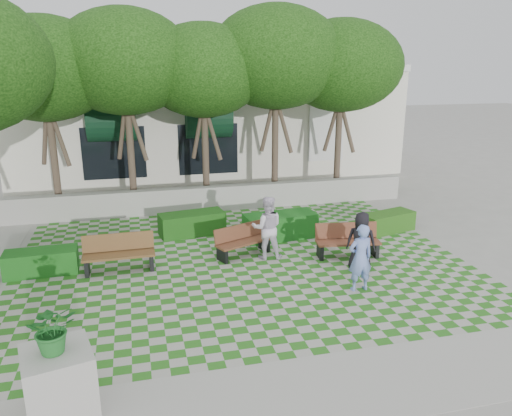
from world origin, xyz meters
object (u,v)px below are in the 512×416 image
object	(u,v)px
bench_west	(119,254)
person_blue	(360,258)
bench_east	(347,241)
hedge_west	(41,262)
person_white	(267,228)
bench_mid	(242,241)
hedge_midleft	(192,224)
hedge_midright	(280,226)
planter_front	(58,368)
hedge_east	(388,222)
person_dark	(361,241)

from	to	relation	value
bench_west	person_blue	world-z (taller)	person_blue
bench_east	person_blue	xyz separation A→B (m)	(-0.62, -2.11, 0.39)
hedge_west	person_white	bearing A→B (deg)	-3.58
bench_mid	hedge_west	bearing A→B (deg)	156.89
bench_west	hedge_midleft	xyz separation A→B (m)	(2.21, 2.39, -0.11)
hedge_midright	planter_front	world-z (taller)	planter_front
hedge_midright	planter_front	xyz separation A→B (m)	(-5.67, -6.83, 0.35)
hedge_east	person_dark	distance (m)	3.49
bench_east	planter_front	size ratio (longest dim) A/B	1.01
bench_east	hedge_midleft	bearing A→B (deg)	152.48
hedge_west	hedge_midright	bearing A→B (deg)	9.36
hedge_east	hedge_midright	world-z (taller)	hedge_midright
bench_mid	hedge_west	size ratio (longest dim) A/B	0.96
hedge_east	person_white	world-z (taller)	person_white
bench_mid	planter_front	size ratio (longest dim) A/B	0.94
hedge_midleft	person_white	world-z (taller)	person_white
bench_west	person_white	world-z (taller)	person_white
planter_front	hedge_midleft	bearing A→B (deg)	68.75
person_blue	person_white	world-z (taller)	person_white
bench_east	person_blue	distance (m)	2.23
bench_mid	planter_front	distance (m)	7.08
hedge_west	person_white	size ratio (longest dim) A/B	1.01
bench_east	person_white	bearing A→B (deg)	177.58
hedge_east	hedge_midleft	bearing A→B (deg)	168.70
bench_mid	hedge_midright	world-z (taller)	bench_mid
bench_mid	bench_west	xyz separation A→B (m)	(-3.38, -0.26, 0.05)
bench_mid	hedge_midleft	xyz separation A→B (m)	(-1.17, 2.12, -0.06)
bench_mid	person_white	world-z (taller)	person_white
person_dark	person_white	xyz separation A→B (m)	(-2.17, 1.40, 0.10)
hedge_midright	person_dark	world-z (taller)	person_dark
bench_east	person_white	xyz separation A→B (m)	(-2.24, 0.42, 0.44)
person_white	hedge_midleft	bearing A→B (deg)	-41.99
bench_east	hedge_midleft	size ratio (longest dim) A/B	0.91
bench_mid	person_blue	bearing A→B (deg)	-75.02
hedge_west	bench_east	bearing A→B (deg)	-5.50
person_blue	person_dark	bearing A→B (deg)	-118.60
bench_west	person_blue	bearing A→B (deg)	-25.51
hedge_midleft	person_dark	world-z (taller)	person_dark
hedge_midleft	planter_front	xyz separation A→B (m)	(-3.04, -7.81, 0.39)
hedge_midright	person_blue	distance (m)	4.12
bench_east	bench_west	xyz separation A→B (m)	(-6.25, 0.51, 0.02)
bench_east	hedge_east	distance (m)	2.72
hedge_midright	hedge_midleft	bearing A→B (deg)	159.49
hedge_midleft	person_dark	distance (m)	5.57
person_white	hedge_midright	bearing A→B (deg)	-107.04
bench_mid	person_dark	size ratio (longest dim) A/B	1.09
bench_west	hedge_west	xyz separation A→B (m)	(-1.96, 0.28, -0.15)
bench_west	hedge_east	distance (m)	8.48
bench_west	person_blue	distance (m)	6.21
bench_mid	person_blue	distance (m)	3.67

